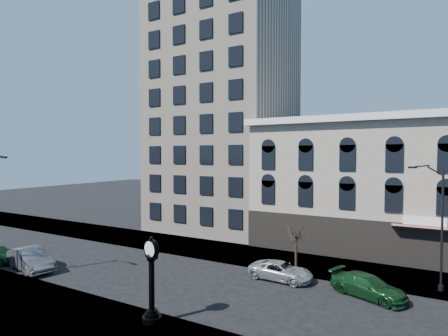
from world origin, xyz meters
The scene contains 11 objects.
ground centered at (0.00, 0.00, 0.00)m, with size 160.00×160.00×0.00m, color black.
sidewalk_far centered at (0.00, 8.00, 0.06)m, with size 160.00×6.00×0.12m, color gray.
sidewalk_near centered at (0.00, -8.00, 0.06)m, with size 160.00×6.00×0.12m, color gray.
cream_tower centered at (-6.11, 18.88, 19.32)m, with size 15.90×15.40×42.50m.
victorian_row centered at (12.00, 15.89, 6.00)m, with size 22.60×11.19×12.50m.
street_clock centered at (3.09, -6.00, 2.19)m, with size 1.04×1.04×4.58m.
street_lamp_far centered at (16.34, 6.17, 6.47)m, with size 2.06×1.03×8.41m.
bare_tree_far centered at (7.06, 6.78, 3.05)m, with size 2.27×2.27×3.89m.
car_near_b centered at (-11.04, -3.77, 0.86)m, with size 1.81×5.20×1.71m, color #595B60.
car_far_a centered at (6.90, 3.63, 0.64)m, with size 2.12×4.60×1.28m, color #A5A8AD.
car_far_b centered at (12.81, 3.33, 0.69)m, with size 1.94×4.78×1.39m, color #143F1E.
Camera 1 is at (15.31, -20.23, 8.97)m, focal length 28.00 mm.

